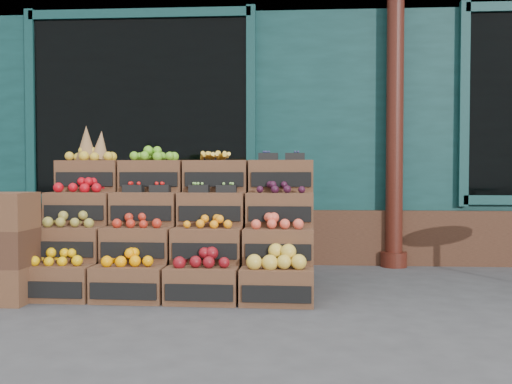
{
  "coord_description": "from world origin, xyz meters",
  "views": [
    {
      "loc": [
        0.12,
        -4.14,
        1.02
      ],
      "look_at": [
        -0.2,
        0.7,
        0.85
      ],
      "focal_mm": 40.0,
      "sensor_mm": 36.0,
      "label": 1
    }
  ],
  "objects": [
    {
      "name": "ground",
      "position": [
        0.0,
        0.0,
        0.0
      ],
      "size": [
        60.0,
        60.0,
        0.0
      ],
      "primitive_type": "plane",
      "color": "#3E3E41",
      "rests_on": "ground"
    },
    {
      "name": "shopkeeper",
      "position": [
        -1.78,
        2.8,
        0.95
      ],
      "size": [
        0.74,
        0.53,
        1.91
      ],
      "primitive_type": "imported",
      "rotation": [
        0.0,
        0.0,
        3.26
      ],
      "color": "#13451F",
      "rests_on": "ground"
    },
    {
      "name": "crate_display",
      "position": [
        -0.88,
        0.75,
        0.45
      ],
      "size": [
        2.34,
        1.18,
        1.45
      ],
      "rotation": [
        0.0,
        0.0,
        -0.02
      ],
      "color": "#553421",
      "rests_on": "ground"
    },
    {
      "name": "shop_facade",
      "position": [
        0.0,
        5.11,
        2.4
      ],
      "size": [
        12.0,
        6.24,
        4.8
      ],
      "color": "#0E3231",
      "rests_on": "ground"
    }
  ]
}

